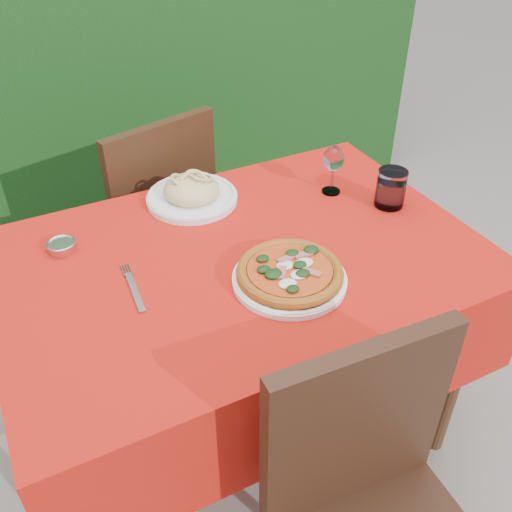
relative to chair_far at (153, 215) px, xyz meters
name	(u,v)px	position (x,y,z in m)	size (l,w,h in m)	color
ground	(244,429)	(0.05, -0.64, -0.52)	(60.00, 60.00, 0.00)	slate
hedge	(87,35)	(0.05, 0.91, 0.40)	(3.20, 0.55, 1.78)	black
dining_table	(241,297)	(0.05, -0.64, 0.08)	(1.26, 0.86, 0.75)	#432A15
chair_far	(153,215)	(0.00, 0.00, 0.00)	(0.50, 0.50, 0.90)	black
pizza_plate	(290,274)	(0.11, -0.80, 0.25)	(0.32, 0.32, 0.05)	white
pasta_plate	(192,193)	(0.04, -0.33, 0.26)	(0.27, 0.27, 0.08)	white
water_glass	(391,190)	(0.55, -0.62, 0.28)	(0.09, 0.09, 0.11)	silver
wine_glass	(334,160)	(0.44, -0.48, 0.34)	(0.06, 0.06, 0.15)	silver
fork	(135,292)	(-0.25, -0.67, 0.23)	(0.03, 0.21, 0.01)	#B3B3BA
steel_ramekin	(62,247)	(-0.36, -0.42, 0.24)	(0.07, 0.07, 0.03)	silver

